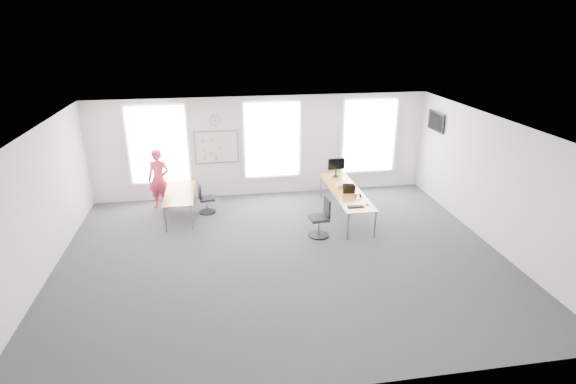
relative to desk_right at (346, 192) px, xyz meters
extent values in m
plane|color=#2C2C31|center=(-2.04, -2.00, -0.68)|extent=(10.00, 10.00, 0.00)
plane|color=white|center=(-2.04, -2.00, 2.32)|extent=(10.00, 10.00, 0.00)
plane|color=white|center=(-2.04, 2.00, 0.82)|extent=(10.00, 0.00, 10.00)
plane|color=white|center=(-2.04, -6.00, 0.82)|extent=(10.00, 0.00, 10.00)
plane|color=white|center=(-7.04, -2.00, 0.82)|extent=(0.00, 10.00, 10.00)
plane|color=white|center=(2.96, -2.00, 0.82)|extent=(0.00, 10.00, 10.00)
cube|color=white|center=(-5.04, 1.97, 1.02)|extent=(1.60, 0.06, 2.20)
cube|color=white|center=(-1.74, 1.97, 1.02)|extent=(1.60, 0.06, 2.20)
cube|color=white|center=(1.26, 1.97, 1.02)|extent=(1.60, 0.06, 2.20)
cube|color=gold|center=(0.00, 0.00, 0.03)|extent=(0.80, 2.99, 0.03)
cylinder|color=gray|center=(-0.34, -1.44, -0.33)|extent=(0.05, 0.05, 0.70)
cylinder|color=gray|center=(0.34, -1.44, -0.33)|extent=(0.05, 0.05, 0.70)
cylinder|color=gray|center=(-0.34, 1.44, -0.33)|extent=(0.05, 0.05, 0.70)
cylinder|color=gray|center=(0.34, 1.44, -0.33)|extent=(0.05, 0.05, 0.70)
cube|color=gold|center=(-4.44, 0.63, 0.01)|extent=(0.77, 1.93, 0.03)
cylinder|color=gray|center=(-4.76, -0.27, -0.34)|extent=(0.05, 0.05, 0.68)
cylinder|color=gray|center=(-4.11, -0.27, -0.34)|extent=(0.05, 0.05, 0.68)
cylinder|color=gray|center=(-4.76, 1.54, -0.34)|extent=(0.05, 0.05, 0.68)
cylinder|color=gray|center=(-4.11, 1.54, -0.34)|extent=(0.05, 0.05, 0.68)
cylinder|color=black|center=(-0.99, -1.10, -0.67)|extent=(0.52, 0.52, 0.03)
cylinder|color=gray|center=(-0.99, -1.10, -0.44)|extent=(0.06, 0.06, 0.42)
cube|color=black|center=(-0.99, -1.10, -0.21)|extent=(0.47, 0.47, 0.07)
cube|color=black|center=(-0.79, -1.09, 0.07)|extent=(0.08, 0.43, 0.45)
cylinder|color=black|center=(-3.75, 0.80, -0.67)|extent=(0.46, 0.46, 0.03)
cylinder|color=gray|center=(-3.75, 0.80, -0.47)|extent=(0.05, 0.05, 0.37)
cube|color=black|center=(-3.75, 0.80, -0.26)|extent=(0.45, 0.45, 0.06)
cube|color=black|center=(-3.92, 0.77, -0.01)|extent=(0.11, 0.38, 0.40)
imported|color=#DF2D50|center=(-5.04, 1.37, 0.18)|extent=(0.71, 0.57, 1.71)
cube|color=silver|center=(-3.39, 1.97, 0.87)|extent=(1.20, 0.03, 0.90)
cylinder|color=gray|center=(-3.39, 1.97, 1.67)|extent=(0.30, 0.04, 0.30)
cube|color=black|center=(2.91, 1.00, 1.62)|extent=(0.06, 0.90, 0.55)
cube|color=black|center=(-0.08, -1.14, 0.06)|extent=(0.42, 0.18, 0.02)
ellipsoid|color=black|center=(0.24, -1.08, 0.07)|extent=(0.10, 0.12, 0.04)
cylinder|color=black|center=(0.09, -0.74, 0.05)|extent=(0.06, 0.06, 0.01)
cylinder|color=black|center=(0.10, -0.54, 0.09)|extent=(0.04, 0.08, 0.08)
cylinder|color=black|center=(0.23, -0.54, 0.09)|extent=(0.04, 0.08, 0.08)
cylinder|color=gold|center=(0.10, -0.54, 0.09)|extent=(0.01, 0.09, 0.09)
cube|color=black|center=(0.17, -0.54, 0.14)|extent=(0.15, 0.02, 0.01)
cube|color=black|center=(0.01, -0.18, 0.18)|extent=(0.32, 0.11, 0.26)
cube|color=orange|center=(0.01, -0.26, 0.17)|extent=(0.30, 0.13, 0.23)
cube|color=black|center=(0.01, -0.27, 0.18)|extent=(0.32, 0.13, 0.25)
cube|color=beige|center=(-0.04, 0.24, 0.10)|extent=(0.32, 0.25, 0.10)
cylinder|color=black|center=(0.02, 1.15, 0.06)|extent=(0.21, 0.21, 0.02)
cylinder|color=black|center=(0.02, 1.15, 0.16)|extent=(0.04, 0.04, 0.21)
cube|color=black|center=(0.02, 1.13, 0.44)|extent=(0.51, 0.07, 0.34)
cube|color=black|center=(0.02, 1.11, 0.44)|extent=(0.47, 0.04, 0.30)
camera|label=1|loc=(-3.37, -10.92, 4.42)|focal=28.00mm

